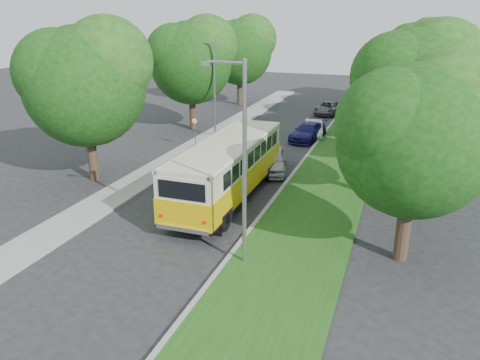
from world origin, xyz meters
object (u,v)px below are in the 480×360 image
(car_grey, at_px, (328,108))
(car_white, at_px, (314,128))
(lamppost_near, at_px, (242,159))
(lamppost_far, at_px, (213,86))
(car_blue, at_px, (308,132))
(vintage_bus, at_px, (228,171))
(car_silver, at_px, (272,160))

(car_grey, bearing_deg, car_white, -81.60)
(lamppost_near, height_order, lamppost_far, lamppost_near)
(car_white, height_order, car_blue, car_blue)
(lamppost_near, height_order, car_grey, lamppost_near)
(vintage_bus, xyz_separation_m, car_silver, (0.90, 5.37, -0.86))
(lamppost_far, xyz_separation_m, car_white, (7.54, 2.94, -3.48))
(vintage_bus, relative_size, car_white, 2.87)
(lamppost_far, height_order, car_white, lamppost_far)
(vintage_bus, distance_m, car_blue, 13.90)
(lamppost_far, xyz_separation_m, car_grey, (7.16, 12.12, -3.51))
(car_white, bearing_deg, car_silver, -106.86)
(car_silver, bearing_deg, lamppost_near, -93.21)
(vintage_bus, xyz_separation_m, car_grey, (1.24, 24.41, -1.02))
(car_blue, bearing_deg, car_silver, -83.85)
(lamppost_far, bearing_deg, car_silver, -45.44)
(car_white, distance_m, car_grey, 9.18)
(car_grey, bearing_deg, lamppost_far, -114.55)
(lamppost_near, distance_m, car_silver, 12.29)
(car_white, bearing_deg, vintage_bus, -108.77)
(car_white, xyz_separation_m, car_grey, (-0.38, 9.18, -0.02))
(vintage_bus, distance_m, car_white, 15.35)
(lamppost_near, relative_size, car_white, 2.09)
(car_silver, bearing_deg, car_white, 72.46)
(lamppost_far, relative_size, car_white, 1.96)
(lamppost_far, distance_m, car_white, 8.81)
(lamppost_near, distance_m, lamppost_far, 20.53)
(vintage_bus, bearing_deg, car_silver, 80.45)
(vintage_bus, relative_size, car_silver, 2.43)
(car_white, relative_size, car_blue, 0.84)
(lamppost_near, xyz_separation_m, car_white, (-1.37, 21.44, -3.74))
(vintage_bus, height_order, car_blue, vintage_bus)
(car_silver, relative_size, car_blue, 0.99)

